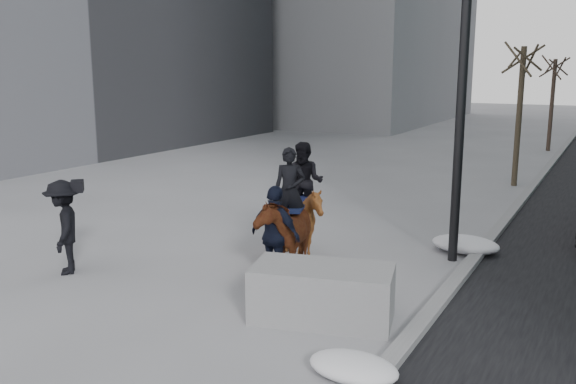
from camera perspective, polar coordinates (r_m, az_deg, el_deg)
The scene contains 11 objects.
ground at distance 10.69m, azimuth -3.14°, elevation -9.04°, with size 120.00×120.00×0.00m, color gray.
curb at distance 18.99m, azimuth 21.20°, elevation -0.47°, with size 0.25×90.00×0.12m, color gray.
planter at distance 9.32m, azimuth 3.24°, elevation -9.45°, with size 2.10×1.05×0.84m, color gray.
tree_near at distance 20.82m, azimuth 20.84°, elevation 7.21°, with size 1.20×1.20×4.91m, color #32291D, non-canonical shape.
tree_far at distance 30.42m, azimuth 23.48°, elevation 7.87°, with size 1.20×1.20×4.61m, color #34251F, non-canonical shape.
mounted_left at distance 11.22m, azimuth -0.17°, elevation -3.36°, with size 1.35×1.98×2.34m.
mounted_right at distance 12.14m, azimuth 1.30°, elevation -1.91°, with size 1.49×1.61×2.32m.
feeder at distance 10.72m, azimuth -1.17°, elevation -4.03°, with size 1.08×0.93×1.75m.
camera_crew at distance 11.96m, azimuth -20.25°, elevation -3.07°, with size 1.25×1.27×1.75m.
lamppost at distance 12.37m, azimuth 16.69°, elevation 16.83°, with size 0.25×2.91×9.09m.
snow_piles at distance 11.13m, azimuth 13.74°, elevation -7.62°, with size 1.38×6.75×0.35m.
Camera 1 is at (5.32, -8.48, 3.76)m, focal length 38.00 mm.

